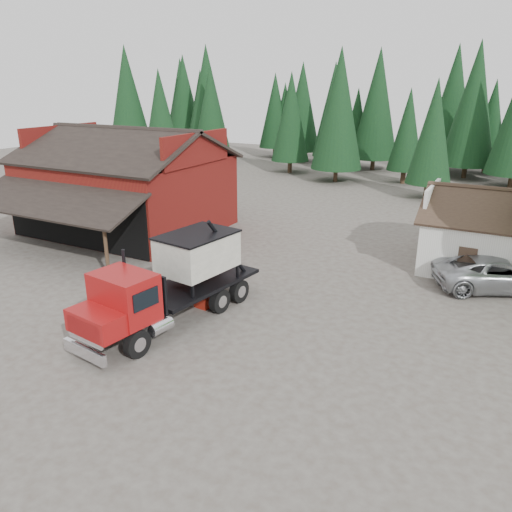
% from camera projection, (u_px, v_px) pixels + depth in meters
% --- Properties ---
extents(ground, '(120.00, 120.00, 0.00)m').
position_uv_depth(ground, '(168.00, 313.00, 22.77)').
color(ground, '#4D443C').
rests_on(ground, ground).
extents(red_barn, '(12.80, 13.63, 7.18)m').
position_uv_depth(red_barn, '(127.00, 192.00, 35.02)').
color(red_barn, maroon).
rests_on(red_barn, ground).
extents(farmhouse, '(8.60, 6.42, 4.65)m').
position_uv_depth(farmhouse, '(503.00, 242.00, 27.30)').
color(farmhouse, silver).
rests_on(farmhouse, ground).
extents(conifer_backdrop, '(76.00, 16.00, 16.00)m').
position_uv_depth(conifer_backdrop, '(391.00, 173.00, 57.79)').
color(conifer_backdrop, black).
rests_on(conifer_backdrop, ground).
extents(near_pine_a, '(4.40, 4.40, 11.40)m').
position_uv_depth(near_pine_a, '(161.00, 117.00, 53.77)').
color(near_pine_a, '#382619').
rests_on(near_pine_a, ground).
extents(near_pine_b, '(3.96, 3.96, 10.40)m').
position_uv_depth(near_pine_b, '(433.00, 132.00, 43.19)').
color(near_pine_b, '#382619').
rests_on(near_pine_b, ground).
extents(near_pine_d, '(5.28, 5.28, 13.40)m').
position_uv_depth(near_pine_d, '(339.00, 109.00, 50.46)').
color(near_pine_d, '#382619').
rests_on(near_pine_d, ground).
extents(feed_truck, '(3.76, 9.51, 4.18)m').
position_uv_depth(feed_truck, '(173.00, 279.00, 21.41)').
color(feed_truck, black).
rests_on(feed_truck, ground).
extents(silver_car, '(6.85, 5.30, 1.73)m').
position_uv_depth(silver_car, '(498.00, 273.00, 25.05)').
color(silver_car, '#ACB0B4').
rests_on(silver_car, ground).
extents(equip_box, '(0.86, 1.19, 0.60)m').
position_uv_depth(equip_box, '(207.00, 299.00, 23.45)').
color(equip_box, maroon).
rests_on(equip_box, ground).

